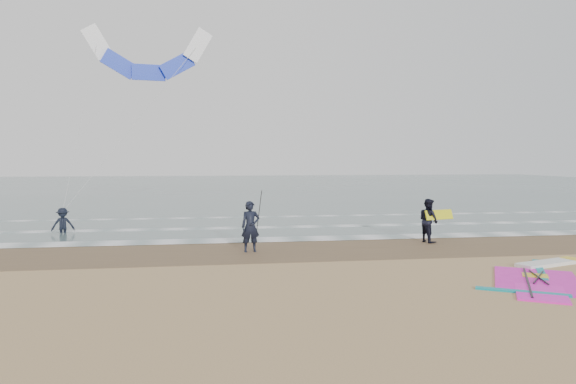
{
  "coord_description": "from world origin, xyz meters",
  "views": [
    {
      "loc": [
        -4.5,
        -12.68,
        3.37
      ],
      "look_at": [
        -1.91,
        5.0,
        2.2
      ],
      "focal_mm": 32.0,
      "sensor_mm": 36.0,
      "label": 1
    }
  ],
  "objects": [
    {
      "name": "ground",
      "position": [
        0.0,
        0.0,
        0.0
      ],
      "size": [
        120.0,
        120.0,
        0.0
      ],
      "primitive_type": "plane",
      "color": "tan",
      "rests_on": "ground"
    },
    {
      "name": "sea_water",
      "position": [
        0.0,
        48.0,
        0.01
      ],
      "size": [
        120.0,
        80.0,
        0.02
      ],
      "primitive_type": "cube",
      "color": "#47605E",
      "rests_on": "ground"
    },
    {
      "name": "wet_sand_band",
      "position": [
        0.0,
        6.0,
        0.0
      ],
      "size": [
        120.0,
        5.0,
        0.01
      ],
      "primitive_type": "cube",
      "color": "brown",
      "rests_on": "ground"
    },
    {
      "name": "foam_waterline",
      "position": [
        0.0,
        10.44,
        0.03
      ],
      "size": [
        120.0,
        9.15,
        0.02
      ],
      "color": "white",
      "rests_on": "ground"
    },
    {
      "name": "windsurf_rig",
      "position": [
        4.79,
        0.56,
        0.03
      ],
      "size": [
        5.2,
        4.92,
        0.12
      ],
      "color": "white",
      "rests_on": "ground"
    },
    {
      "name": "person_standing",
      "position": [
        -3.18,
        5.64,
        0.92
      ],
      "size": [
        0.71,
        0.5,
        1.84
      ],
      "primitive_type": "imported",
      "rotation": [
        0.0,
        0.0,
        0.08
      ],
      "color": "black",
      "rests_on": "ground"
    },
    {
      "name": "person_walking",
      "position": [
        4.06,
        6.75,
        0.88
      ],
      "size": [
        0.87,
        1.0,
        1.76
      ],
      "primitive_type": "imported",
      "rotation": [
        0.0,
        0.0,
        1.84
      ],
      "color": "black",
      "rests_on": "ground"
    },
    {
      "name": "person_wading",
      "position": [
        -11.2,
        11.45,
        0.75
      ],
      "size": [
        1.1,
        0.82,
        1.51
      ],
      "primitive_type": "imported",
      "rotation": [
        0.0,
        0.0,
        0.3
      ],
      "color": "black",
      "rests_on": "ground"
    },
    {
      "name": "held_pole",
      "position": [
        -2.88,
        5.64,
        1.35
      ],
      "size": [
        0.17,
        0.86,
        1.82
      ],
      "color": "black",
      "rests_on": "ground"
    },
    {
      "name": "carried_kiteboard",
      "position": [
        4.46,
        6.65,
        1.12
      ],
      "size": [
        1.3,
        0.51,
        0.39
      ],
      "color": "yellow",
      "rests_on": "ground"
    },
    {
      "name": "surf_kite",
      "position": [
        -7.93,
        16.39,
        8.81
      ],
      "size": [
        6.96,
        5.18,
        9.62
      ],
      "color": "white",
      "rests_on": "ground"
    }
  ]
}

